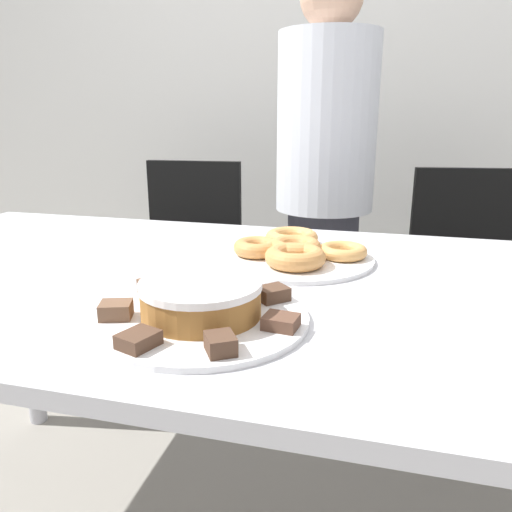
% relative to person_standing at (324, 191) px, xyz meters
% --- Properties ---
extents(wall_back, '(8.00, 0.05, 2.60)m').
position_rel_person_standing_xyz_m(wall_back, '(-0.05, 0.71, 0.48)').
color(wall_back, silver).
rests_on(wall_back, ground_plane).
extents(table, '(1.96, 0.95, 0.77)m').
position_rel_person_standing_xyz_m(table, '(-0.05, -0.86, -0.13)').
color(table, silver).
rests_on(table, ground_plane).
extents(person_standing, '(0.35, 0.35, 1.56)m').
position_rel_person_standing_xyz_m(person_standing, '(0.00, 0.00, 0.00)').
color(person_standing, '#383842').
rests_on(person_standing, ground_plane).
extents(office_chair_left, '(0.47, 0.47, 0.90)m').
position_rel_person_standing_xyz_m(office_chair_left, '(-0.55, -0.00, -0.39)').
color(office_chair_left, black).
rests_on(office_chair_left, ground_plane).
extents(office_chair_right, '(0.51, 0.51, 0.90)m').
position_rel_person_standing_xyz_m(office_chair_right, '(0.53, -0.00, -0.39)').
color(office_chair_right, black).
rests_on(office_chair_right, ground_plane).
extents(plate_cake, '(0.35, 0.35, 0.01)m').
position_rel_person_standing_xyz_m(plate_cake, '(-0.06, -1.09, -0.05)').
color(plate_cake, white).
rests_on(plate_cake, table).
extents(plate_donuts, '(0.36, 0.36, 0.01)m').
position_rel_person_standing_xyz_m(plate_donuts, '(0.02, -0.71, -0.05)').
color(plate_donuts, white).
rests_on(plate_donuts, table).
extents(frosted_cake, '(0.20, 0.20, 0.06)m').
position_rel_person_standing_xyz_m(frosted_cake, '(-0.06, -1.09, -0.01)').
color(frosted_cake, '#9E662D').
rests_on(frosted_cake, plate_cake).
extents(lamington_0, '(0.07, 0.07, 0.02)m').
position_rel_person_standing_xyz_m(lamington_0, '(0.03, -0.99, -0.03)').
color(lamington_0, '#513828').
rests_on(lamington_0, plate_cake).
extents(lamington_1, '(0.05, 0.05, 0.03)m').
position_rel_person_standing_xyz_m(lamington_1, '(-0.08, -0.95, -0.03)').
color(lamington_1, '#513828').
rests_on(lamington_1, plate_cake).
extents(lamington_2, '(0.07, 0.07, 0.03)m').
position_rel_person_standing_xyz_m(lamington_2, '(-0.18, -1.02, -0.03)').
color(lamington_2, brown).
rests_on(lamington_2, plate_cake).
extents(lamington_3, '(0.06, 0.06, 0.03)m').
position_rel_person_standing_xyz_m(lamington_3, '(-0.19, -1.13, -0.03)').
color(lamington_3, brown).
rests_on(lamington_3, plate_cake).
extents(lamington_4, '(0.06, 0.07, 0.02)m').
position_rel_person_standing_xyz_m(lamington_4, '(-0.11, -1.22, -0.03)').
color(lamington_4, '#513828').
rests_on(lamington_4, plate_cake).
extents(lamington_5, '(0.06, 0.06, 0.03)m').
position_rel_person_standing_xyz_m(lamington_5, '(0.01, -1.21, -0.03)').
color(lamington_5, '#513828').
rests_on(lamington_5, plate_cake).
extents(lamington_6, '(0.06, 0.05, 0.02)m').
position_rel_person_standing_xyz_m(lamington_6, '(0.07, -1.11, -0.03)').
color(lamington_6, brown).
rests_on(lamington_6, plate_cake).
extents(donut_0, '(0.12, 0.12, 0.04)m').
position_rel_person_standing_xyz_m(donut_0, '(0.02, -0.71, -0.02)').
color(donut_0, '#D18E4C').
rests_on(donut_0, plate_donuts).
extents(donut_1, '(0.11, 0.11, 0.03)m').
position_rel_person_standing_xyz_m(donut_1, '(0.13, -0.69, -0.03)').
color(donut_1, tan).
rests_on(donut_1, plate_donuts).
extents(donut_2, '(0.13, 0.13, 0.04)m').
position_rel_person_standing_xyz_m(donut_2, '(-0.00, -0.62, -0.02)').
color(donut_2, tan).
rests_on(donut_2, plate_donuts).
extents(donut_3, '(0.11, 0.11, 0.04)m').
position_rel_person_standing_xyz_m(donut_3, '(-0.06, -0.72, -0.03)').
color(donut_3, '#D18E4C').
rests_on(donut_3, plate_donuts).
extents(donut_4, '(0.13, 0.13, 0.04)m').
position_rel_person_standing_xyz_m(donut_4, '(0.04, -0.79, -0.02)').
color(donut_4, '#D18E4C').
rests_on(donut_4, plate_donuts).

